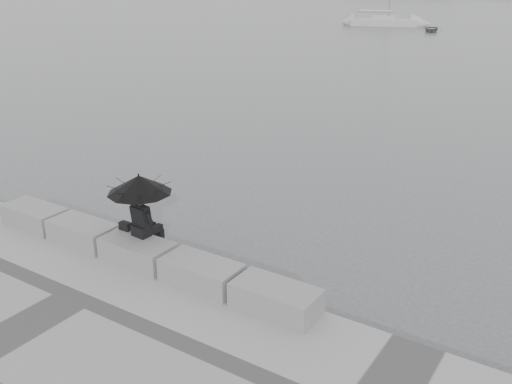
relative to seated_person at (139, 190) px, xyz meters
The scene contains 10 objects.
ground 2.05m from the seated_person, 62.47° to the left, with size 360.00×360.00×0.00m, color #484A4D.
stone_block_far_left 3.56m from the seated_person, behind, with size 1.60×0.80×0.50m, color slate.
stone_block_left 2.08m from the seated_person, behind, with size 1.60×0.80×0.50m, color slate.
stone_block_centre 1.32m from the seated_person, 71.19° to the right, with size 1.60×0.80×0.50m, color slate.
stone_block_right 2.22m from the seated_person, ahead, with size 1.60×0.80×0.50m, color slate.
stone_block_far_right 3.73m from the seated_person, ahead, with size 1.60×0.80×0.50m, color slate.
seated_person is the anchor object (origin of this frame).
bag 1.07m from the seated_person, behind, with size 0.27×0.16×0.18m, color black.
sailboat_left 64.82m from the seated_person, 106.72° to the left, with size 8.29×4.62×12.90m.
dinghy 59.10m from the seated_person, 101.22° to the left, with size 3.43×1.45×0.58m, color gray.
Camera 1 is at (7.96, -8.10, 6.26)m, focal length 40.00 mm.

